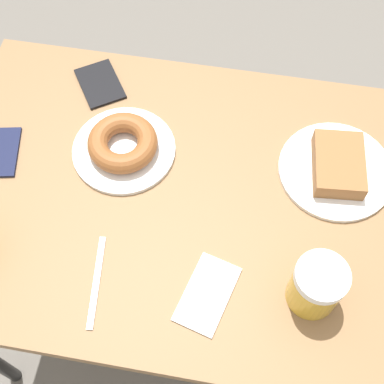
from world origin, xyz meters
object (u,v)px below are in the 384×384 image
(passport_near_edge, at_px, (100,84))
(plate_with_cake, at_px, (337,167))
(beer_mug_center, at_px, (316,286))
(fork, at_px, (96,282))
(napkin_folded, at_px, (207,294))
(plate_with_donut, at_px, (123,145))

(passport_near_edge, bearing_deg, plate_with_cake, 75.28)
(beer_mug_center, distance_m, fork, 0.41)
(napkin_folded, height_order, passport_near_edge, passport_near_edge)
(plate_with_cake, distance_m, passport_near_edge, 0.57)
(napkin_folded, relative_size, fork, 0.88)
(napkin_folded, bearing_deg, plate_with_cake, 144.17)
(plate_with_cake, distance_m, fork, 0.55)
(plate_with_cake, height_order, napkin_folded, plate_with_cake)
(beer_mug_center, bearing_deg, passport_near_edge, -129.54)
(beer_mug_center, distance_m, passport_near_edge, 0.68)
(fork, distance_m, passport_near_edge, 0.49)
(plate_with_donut, height_order, napkin_folded, plate_with_donut)
(fork, bearing_deg, napkin_folded, 93.23)
(plate_with_donut, xyz_separation_m, fork, (0.30, 0.02, -0.02))
(plate_with_donut, bearing_deg, beer_mug_center, 58.52)
(plate_with_cake, xyz_separation_m, plate_with_donut, (0.03, -0.46, 0.01))
(plate_with_cake, bearing_deg, fork, -53.43)
(napkin_folded, bearing_deg, fork, -86.77)
(plate_with_donut, distance_m, napkin_folded, 0.37)
(plate_with_cake, bearing_deg, plate_with_donut, -86.78)
(beer_mug_center, bearing_deg, plate_with_cake, 173.05)
(passport_near_edge, bearing_deg, fork, 13.76)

